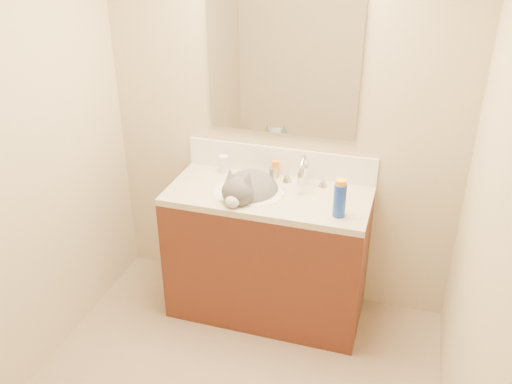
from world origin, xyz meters
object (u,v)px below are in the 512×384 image
Objects in this scene: cat at (248,193)px; pill_bottle at (224,164)px; faucet at (304,174)px; vanity_cabinet at (267,256)px; spray_can at (340,200)px; basin at (247,203)px; amber_bottle at (275,169)px; silver_jar at (273,173)px.

cat is 0.31m from pill_bottle.
cat is at bearing -152.34° from faucet.
cat is at bearing -170.59° from vanity_cabinet.
spray_can is (0.44, -0.15, 0.54)m from vanity_cabinet.
faucet reaches higher than cat.
basin is 0.29m from amber_bottle.
basin is 0.38m from faucet.
basin is at bearing -165.96° from vanity_cabinet.
basin is at bearing 168.20° from spray_can.
basin is at bearing -88.76° from cat.
vanity_cabinet is 4.29× the size of faucet.
basin is 4.02× the size of pill_bottle.
pill_bottle is at bearing 174.52° from faucet.
basin is at bearing -150.88° from faucet.
amber_bottle is at bearing 36.27° from silver_jar.
cat is at bearing -112.03° from silver_jar.
amber_bottle is (0.10, 0.25, 0.13)m from basin.
vanity_cabinet is 0.46m from cat.
vanity_cabinet is at bearing -82.53° from silver_jar.
cat is at bearing -42.55° from pill_bottle.
vanity_cabinet is 0.55m from amber_bottle.
spray_can is at bearing -7.67° from cat.
cat is 0.27m from amber_bottle.
cat is at bearing -113.62° from amber_bottle.
pill_bottle reaches higher than silver_jar.
amber_bottle is at bearing 158.17° from faucet.
basin is 0.34m from pill_bottle.
vanity_cabinet is 2.40× the size of cat.
amber_bottle reaches higher than basin.
pill_bottle is 1.01× the size of amber_bottle.
faucet is 0.56× the size of cat.
vanity_cabinet is 0.40m from basin.
spray_can is at bearing -47.55° from faucet.
spray_can is (0.26, -0.28, 0.01)m from faucet.
silver_jar reaches higher than vanity_cabinet.
vanity_cabinet is at bearing 161.52° from spray_can.
faucet is at bearing -5.48° from pill_bottle.
vanity_cabinet is 10.83× the size of amber_bottle.
cat is at bearing 86.10° from basin.
pill_bottle is (-0.23, 0.21, 0.07)m from cat.
basin is at bearing -112.87° from amber_bottle.
pill_bottle is (-0.23, 0.22, 0.13)m from basin.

